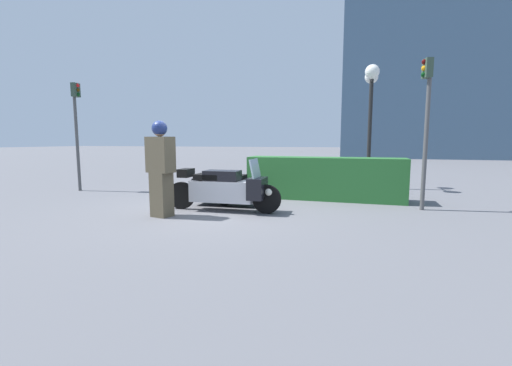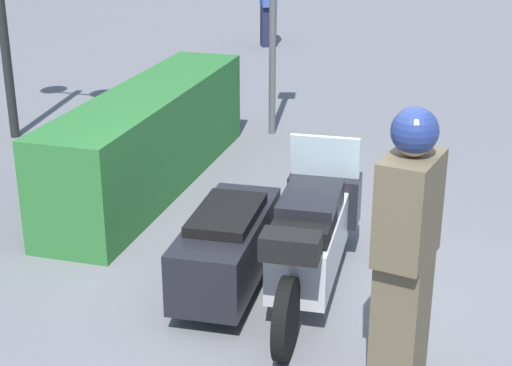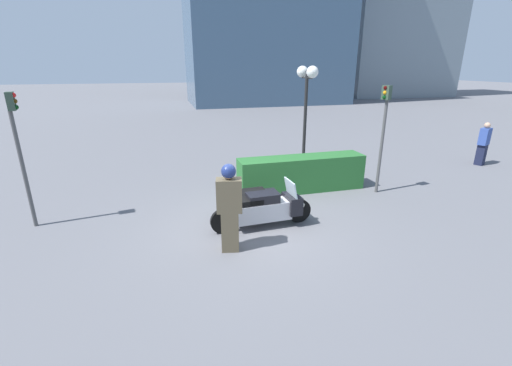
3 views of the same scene
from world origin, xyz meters
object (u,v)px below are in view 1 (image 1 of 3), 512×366
traffic_light_far (77,120)px  traffic_light_near (426,111)px  officer_rider (161,167)px  twin_lamp_post (371,89)px  hedge_bush_curbside (324,178)px  police_motorcycle (229,188)px

traffic_light_far → traffic_light_near: bearing=-10.5°
officer_rider → twin_lamp_post: 7.13m
twin_lamp_post → traffic_light_far: (-8.38, -3.10, -0.97)m
hedge_bush_curbside → twin_lamp_post: twin_lamp_post is taller
officer_rider → traffic_light_near: 5.66m
hedge_bush_curbside → traffic_light_far: 7.46m
traffic_light_near → officer_rider: bearing=9.8°
police_motorcycle → twin_lamp_post: bearing=52.5°
police_motorcycle → twin_lamp_post: (3.02, 4.34, 2.63)m
officer_rider → traffic_light_far: bearing=-107.1°
police_motorcycle → hedge_bush_curbside: bearing=41.9°
police_motorcycle → officer_rider: bearing=-132.7°
twin_lamp_post → police_motorcycle: bearing=-124.9°
hedge_bush_curbside → twin_lamp_post: 3.72m
police_motorcycle → officer_rider: 1.63m
police_motorcycle → twin_lamp_post: twin_lamp_post is taller
police_motorcycle → hedge_bush_curbside: (1.90, 1.88, 0.09)m
hedge_bush_curbside → police_motorcycle: bearing=-135.4°
hedge_bush_curbside → traffic_light_near: 2.81m
police_motorcycle → twin_lamp_post: 5.91m
traffic_light_near → traffic_light_far: bearing=-15.1°
police_motorcycle → hedge_bush_curbside: 2.68m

